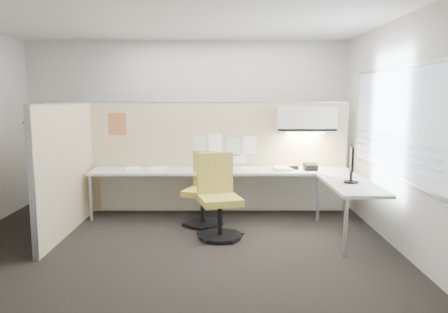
{
  "coord_description": "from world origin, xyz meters",
  "views": [
    {
      "loc": [
        0.62,
        -5.35,
        1.86
      ],
      "look_at": [
        0.64,
        0.8,
        1.0
      ],
      "focal_mm": 35.0,
      "sensor_mm": 36.0,
      "label": 1
    }
  ],
  "objects_px": {
    "desk": "(243,180)",
    "phone": "(310,167)",
    "monitor": "(352,162)",
    "chair_left": "(205,191)",
    "chair_right": "(218,199)"
  },
  "relations": [
    {
      "from": "chair_left",
      "to": "monitor",
      "type": "distance_m",
      "value": 2.11
    },
    {
      "from": "chair_right",
      "to": "phone",
      "type": "distance_m",
      "value": 1.72
    },
    {
      "from": "chair_left",
      "to": "chair_right",
      "type": "distance_m",
      "value": 0.62
    },
    {
      "from": "monitor",
      "to": "phone",
      "type": "distance_m",
      "value": 1.08
    },
    {
      "from": "chair_right",
      "to": "phone",
      "type": "xyz_separation_m",
      "value": [
        1.4,
        0.96,
        0.27
      ]
    },
    {
      "from": "chair_left",
      "to": "chair_right",
      "type": "height_order",
      "value": "chair_right"
    },
    {
      "from": "desk",
      "to": "monitor",
      "type": "distance_m",
      "value": 1.68
    },
    {
      "from": "desk",
      "to": "chair_right",
      "type": "distance_m",
      "value": 0.92
    },
    {
      "from": "chair_left",
      "to": "chair_right",
      "type": "bearing_deg",
      "value": -51.96
    },
    {
      "from": "desk",
      "to": "chair_left",
      "type": "height_order",
      "value": "chair_left"
    },
    {
      "from": "monitor",
      "to": "desk",
      "type": "bearing_deg",
      "value": 71.23
    },
    {
      "from": "chair_right",
      "to": "phone",
      "type": "relative_size",
      "value": 5.11
    },
    {
      "from": "chair_left",
      "to": "monitor",
      "type": "bearing_deg",
      "value": 1.02
    },
    {
      "from": "chair_right",
      "to": "monitor",
      "type": "xyz_separation_m",
      "value": [
        1.74,
        -0.03,
        0.5
      ]
    },
    {
      "from": "desk",
      "to": "phone",
      "type": "height_order",
      "value": "phone"
    }
  ]
}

